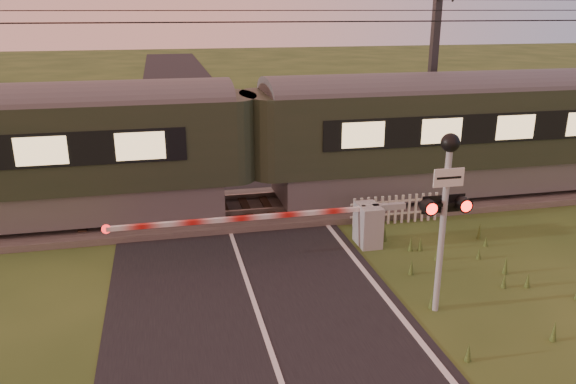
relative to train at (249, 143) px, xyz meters
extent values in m
plane|color=#284018|center=(-0.81, -6.50, -2.13)|extent=(160.00, 160.00, 0.00)
cube|color=black|center=(-0.81, -6.50, -2.12)|extent=(6.00, 140.00, 0.02)
cube|color=#47423D|center=(-0.81, 0.00, -2.07)|extent=(140.00, 3.40, 0.24)
cube|color=slate|center=(-0.81, -0.72, -1.87)|extent=(140.00, 0.08, 0.14)
cube|color=slate|center=(-0.81, 0.72, -1.87)|extent=(140.00, 0.08, 0.14)
cube|color=#2D2116|center=(-0.81, 0.00, -1.94)|extent=(0.24, 2.20, 0.06)
cylinder|color=black|center=(-0.81, -0.30, 3.37)|extent=(120.00, 0.02, 0.02)
cylinder|color=black|center=(-0.81, 0.30, 3.37)|extent=(120.00, 0.02, 0.02)
cylinder|color=black|center=(-0.81, 0.00, 3.67)|extent=(120.00, 0.02, 0.02)
cube|color=#5E5F63|center=(10.14, 0.00, -1.34)|extent=(18.51, 2.45, 0.92)
cube|color=#243020|center=(10.14, 0.00, 0.27)|extent=(19.28, 2.66, 2.30)
cylinder|color=#4C4C4F|center=(10.14, 0.00, 1.42)|extent=(19.28, 0.93, 0.93)
cube|color=gray|center=(2.58, -3.14, -1.59)|extent=(0.54, 0.83, 1.08)
cylinder|color=gray|center=(2.43, -3.14, -1.59)|extent=(0.12, 0.12, 1.08)
cube|color=gray|center=(3.12, -3.14, -1.13)|extent=(0.88, 0.16, 0.16)
cube|color=red|center=(-0.71, -3.14, -1.13)|extent=(6.29, 0.11, 0.11)
cylinder|color=red|center=(-3.86, -3.14, -1.13)|extent=(0.22, 0.04, 0.22)
cylinder|color=gray|center=(2.75, -6.61, -0.46)|extent=(0.12, 0.12, 3.34)
cube|color=white|center=(2.75, -6.67, 0.71)|extent=(0.61, 0.03, 0.36)
sphere|color=black|center=(2.75, -6.61, 1.37)|extent=(0.36, 0.36, 0.36)
cube|color=black|center=(2.75, -6.61, 0.15)|extent=(0.83, 0.07, 0.07)
cylinder|color=#FF140C|center=(2.39, -6.79, 0.15)|extent=(0.22, 0.02, 0.22)
cylinder|color=#FF140C|center=(3.10, -6.79, 0.15)|extent=(0.22, 0.02, 0.22)
cube|color=black|center=(2.75, -6.56, 0.15)|extent=(0.89, 0.02, 0.36)
cube|color=silver|center=(3.88, -1.87, -1.85)|extent=(2.68, 0.04, 0.06)
cube|color=silver|center=(3.88, -1.87, -1.47)|extent=(2.68, 0.04, 0.06)
cube|color=#2D2D30|center=(6.82, 2.30, 1.72)|extent=(0.24, 0.24, 7.70)
camera|label=1|loc=(-2.42, -15.82, 3.73)|focal=35.00mm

